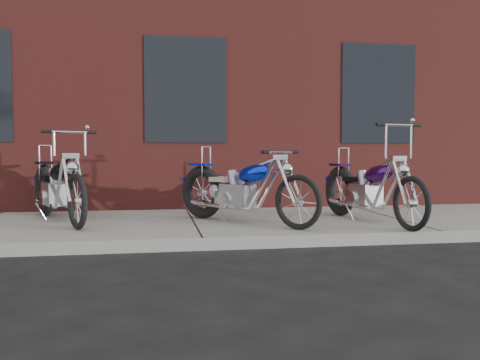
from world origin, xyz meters
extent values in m
plane|color=black|center=(0.00, 0.00, 0.00)|extent=(120.00, 120.00, 0.00)
cube|color=gray|center=(0.00, 1.50, 0.07)|extent=(22.00, 3.00, 0.15)
cube|color=maroon|center=(0.00, 8.00, 4.00)|extent=(22.00, 10.00, 8.00)
torus|color=black|center=(2.33, 1.55, 0.53)|extent=(0.28, 0.78, 0.77)
torus|color=black|center=(2.63, -0.10, 0.50)|extent=(0.20, 0.70, 0.69)
cube|color=#979797|center=(2.45, 0.87, 0.52)|extent=(0.37, 0.47, 0.32)
ellipsoid|color=#3D0E5C|center=(2.50, 0.58, 0.83)|extent=(0.38, 0.63, 0.33)
cube|color=black|center=(2.40, 1.15, 0.74)|extent=(0.31, 0.34, 0.06)
cylinder|color=silver|center=(2.60, 0.03, 0.78)|extent=(0.10, 0.31, 0.58)
cylinder|color=silver|center=(2.58, 0.16, 1.49)|extent=(0.58, 0.14, 0.03)
cylinder|color=silver|center=(2.34, 1.46, 0.94)|extent=(0.03, 0.03, 0.51)
cylinder|color=silver|center=(2.53, 1.13, 0.39)|extent=(0.22, 0.96, 0.05)
torus|color=black|center=(0.26, 1.60, 0.54)|extent=(0.62, 0.70, 0.78)
torus|color=black|center=(1.35, 0.29, 0.50)|extent=(0.51, 0.59, 0.71)
cube|color=#979797|center=(0.70, 1.07, 0.53)|extent=(0.51, 0.53, 0.33)
ellipsoid|color=#0F28D8|center=(0.90, 0.83, 0.85)|extent=(0.60, 0.64, 0.33)
cube|color=#BDA58F|center=(0.52, 1.28, 0.75)|extent=(0.40, 0.40, 0.07)
cylinder|color=silver|center=(1.27, 0.40, 0.79)|extent=(0.24, 0.27, 0.59)
cylinder|color=silver|center=(1.18, 0.50, 1.14)|extent=(0.48, 0.41, 0.03)
cylinder|color=silver|center=(0.31, 1.53, 0.95)|extent=(0.03, 0.03, 0.52)
cylinder|color=silver|center=(0.65, 1.33, 0.39)|extent=(0.67, 0.78, 0.05)
torus|color=black|center=(-2.16, 2.33, 0.55)|extent=(0.47, 0.79, 0.80)
torus|color=black|center=(-1.45, 0.75, 0.51)|extent=(0.37, 0.69, 0.72)
cube|color=#979797|center=(-1.87, 1.69, 0.54)|extent=(0.47, 0.53, 0.33)
ellipsoid|color=black|center=(-1.74, 1.40, 0.86)|extent=(0.51, 0.67, 0.34)
cube|color=black|center=(-1.99, 1.95, 0.76)|extent=(0.37, 0.39, 0.07)
cylinder|color=silver|center=(-1.50, 0.87, 0.80)|extent=(0.17, 0.31, 0.60)
cylinder|color=silver|center=(-1.56, 1.00, 1.40)|extent=(0.57, 0.28, 0.03)
cylinder|color=silver|center=(-2.12, 2.25, 0.97)|extent=(0.03, 0.03, 0.53)
cylinder|color=silver|center=(-1.85, 1.96, 0.39)|extent=(0.46, 0.93, 0.05)
camera|label=1|loc=(-0.54, -5.77, 1.13)|focal=38.00mm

